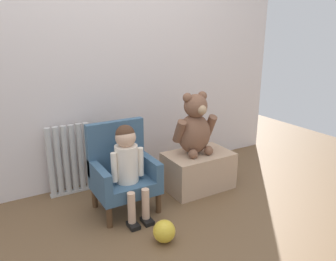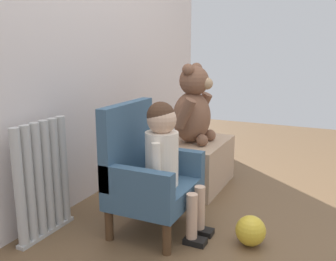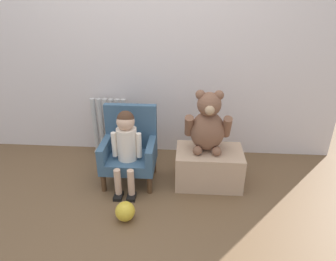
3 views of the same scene
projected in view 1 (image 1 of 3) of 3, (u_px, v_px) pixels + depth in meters
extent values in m
plane|color=brown|center=(168.00, 242.00, 2.17)|extent=(6.00, 6.00, 0.00)
cube|color=silver|center=(99.00, 47.00, 2.75)|extent=(3.80, 0.05, 2.40)
cylinder|color=#BBBBB8|center=(51.00, 162.00, 2.66)|extent=(0.05, 0.05, 0.58)
cylinder|color=#BBBBB8|center=(58.00, 161.00, 2.69)|extent=(0.05, 0.05, 0.58)
cylinder|color=#BBBBB8|center=(66.00, 159.00, 2.72)|extent=(0.05, 0.05, 0.58)
cylinder|color=#BBBBB8|center=(73.00, 158.00, 2.75)|extent=(0.05, 0.05, 0.58)
cylinder|color=#BBBBB8|center=(81.00, 157.00, 2.78)|extent=(0.05, 0.05, 0.58)
cylinder|color=#BBBBB8|center=(88.00, 155.00, 2.81)|extent=(0.05, 0.05, 0.58)
cube|color=#BBBBB8|center=(73.00, 191.00, 2.82)|extent=(0.37, 0.05, 0.02)
cube|color=#3A5975|center=(125.00, 185.00, 2.50)|extent=(0.46, 0.39, 0.10)
cube|color=#3A5975|center=(116.00, 147.00, 2.55)|extent=(0.46, 0.06, 0.41)
cube|color=#3A5975|center=(99.00, 176.00, 2.36)|extent=(0.06, 0.39, 0.14)
cube|color=#3A5975|center=(148.00, 165.00, 2.56)|extent=(0.06, 0.39, 0.14)
cylinder|color=#4C331E|center=(109.00, 217.00, 2.31)|extent=(0.04, 0.04, 0.16)
cylinder|color=#4C331E|center=(158.00, 203.00, 2.50)|extent=(0.04, 0.04, 0.16)
cylinder|color=#4C331E|center=(95.00, 197.00, 2.57)|extent=(0.04, 0.04, 0.16)
cylinder|color=#4C331E|center=(140.00, 186.00, 2.76)|extent=(0.04, 0.04, 0.16)
cylinder|color=#F1E3D0|center=(127.00, 163.00, 2.41)|extent=(0.17, 0.17, 0.28)
sphere|color=#D8AD8E|center=(126.00, 137.00, 2.35)|extent=(0.15, 0.15, 0.15)
sphere|color=#472D1E|center=(125.00, 135.00, 2.34)|extent=(0.14, 0.14, 0.14)
cylinder|color=#D8AD8E|center=(132.00, 208.00, 2.30)|extent=(0.06, 0.06, 0.23)
cube|color=black|center=(133.00, 225.00, 2.32)|extent=(0.07, 0.11, 0.03)
cylinder|color=#D8AD8E|center=(146.00, 204.00, 2.35)|extent=(0.06, 0.06, 0.23)
cube|color=black|center=(147.00, 221.00, 2.37)|extent=(0.07, 0.11, 0.03)
cylinder|color=#F1E3D0|center=(114.00, 167.00, 2.34)|extent=(0.04, 0.04, 0.22)
cylinder|color=#F1E3D0|center=(141.00, 162.00, 2.44)|extent=(0.04, 0.04, 0.22)
cube|color=tan|center=(198.00, 170.00, 2.87)|extent=(0.57, 0.37, 0.32)
ellipsoid|color=brown|center=(194.00, 134.00, 2.79)|extent=(0.29, 0.25, 0.34)
sphere|color=brown|center=(196.00, 106.00, 2.70)|extent=(0.20, 0.20, 0.20)
sphere|color=tan|center=(202.00, 110.00, 2.64)|extent=(0.08, 0.08, 0.08)
sphere|color=brown|center=(187.00, 98.00, 2.66)|extent=(0.08, 0.08, 0.08)
sphere|color=brown|center=(202.00, 96.00, 2.73)|extent=(0.08, 0.08, 0.08)
cylinder|color=brown|center=(179.00, 131.00, 2.69)|extent=(0.07, 0.15, 0.21)
cylinder|color=brown|center=(210.00, 126.00, 2.84)|extent=(0.07, 0.15, 0.21)
sphere|color=brown|center=(193.00, 154.00, 2.70)|extent=(0.08, 0.08, 0.08)
sphere|color=brown|center=(209.00, 150.00, 2.78)|extent=(0.08, 0.08, 0.08)
sphere|color=gold|center=(164.00, 231.00, 2.15)|extent=(0.15, 0.15, 0.15)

